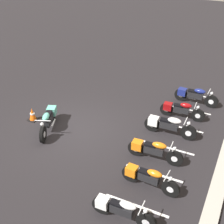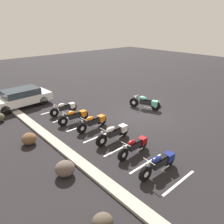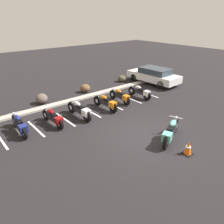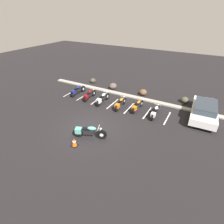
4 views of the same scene
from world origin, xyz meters
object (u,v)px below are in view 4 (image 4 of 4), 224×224
(car_white, at_px, (204,110))
(traffic_cone, at_px, (74,142))
(parked_bike_0, at_px, (77,91))
(parked_bike_5, at_px, (155,112))
(landscape_rock_3, at_px, (143,92))
(landscape_rock_1, at_px, (93,81))
(landscape_rock_0, at_px, (113,86))
(parked_bike_3, at_px, (120,103))
(parked_bike_4, at_px, (137,106))
(landscape_rock_2, at_px, (185,100))
(parked_bike_2, at_px, (102,99))
(parked_bike_1, at_px, (89,95))
(motorcycle_teal_featured, at_px, (88,132))

(car_white, relative_size, traffic_cone, 7.45)
(parked_bike_0, height_order, car_white, car_white)
(parked_bike_5, height_order, landscape_rock_3, parked_bike_5)
(landscape_rock_1, height_order, landscape_rock_3, landscape_rock_3)
(landscape_rock_1, bearing_deg, landscape_rock_0, -8.76)
(parked_bike_3, bearing_deg, traffic_cone, 174.85)
(parked_bike_4, relative_size, landscape_rock_3, 2.79)
(parked_bike_4, relative_size, landscape_rock_2, 3.03)
(parked_bike_4, xyz_separation_m, parked_bike_5, (1.60, -0.24, -0.00))
(car_white, relative_size, landscape_rock_3, 6.01)
(landscape_rock_1, bearing_deg, landscape_rock_3, -3.27)
(parked_bike_2, distance_m, landscape_rock_2, 7.49)
(landscape_rock_2, relative_size, landscape_rock_3, 0.92)
(landscape_rock_1, height_order, traffic_cone, traffic_cone)
(landscape_rock_1, bearing_deg, parked_bike_3, -35.03)
(landscape_rock_0, height_order, landscape_rock_3, landscape_rock_0)
(parked_bike_5, xyz_separation_m, landscape_rock_2, (1.63, 3.70, -0.15))
(parked_bike_0, distance_m, landscape_rock_3, 6.51)
(landscape_rock_1, bearing_deg, parked_bike_1, -60.10)
(landscape_rock_3, bearing_deg, parked_bike_5, -56.34)
(parked_bike_4, bearing_deg, landscape_rock_0, 56.07)
(car_white, bearing_deg, parked_bike_1, 96.99)
(traffic_cone, bearing_deg, car_white, 48.40)
(parked_bike_2, bearing_deg, parked_bike_0, 82.20)
(car_white, height_order, traffic_cone, car_white)
(parked_bike_4, bearing_deg, parked_bike_1, 95.84)
(landscape_rock_0, relative_size, landscape_rock_2, 1.18)
(motorcycle_teal_featured, xyz_separation_m, landscape_rock_0, (-2.55, 8.02, -0.15))
(parked_bike_1, height_order, landscape_rock_2, parked_bike_1)
(parked_bike_2, height_order, parked_bike_5, parked_bike_2)
(parked_bike_2, xyz_separation_m, parked_bike_4, (3.25, 0.31, -0.03))
(parked_bike_5, relative_size, traffic_cone, 3.43)
(motorcycle_teal_featured, bearing_deg, parked_bike_1, 103.17)
(parked_bike_5, bearing_deg, parked_bike_0, 86.66)
(car_white, bearing_deg, parked_bike_5, 114.23)
(landscape_rock_1, xyz_separation_m, traffic_cone, (5.18, -9.55, 0.01))
(parked_bike_5, distance_m, landscape_rock_1, 9.30)
(parked_bike_2, bearing_deg, motorcycle_teal_featured, -160.15)
(parked_bike_4, height_order, landscape_rock_3, parked_bike_4)
(parked_bike_3, bearing_deg, parked_bike_0, 83.29)
(parked_bike_3, relative_size, landscape_rock_2, 3.12)
(landscape_rock_3, bearing_deg, traffic_cone, -96.66)
(parked_bike_0, xyz_separation_m, traffic_cone, (4.66, -6.11, -0.17))
(traffic_cone, bearing_deg, parked_bike_5, 60.20)
(parked_bike_3, relative_size, parked_bike_4, 1.03)
(landscape_rock_2, xyz_separation_m, landscape_rock_3, (-3.88, -0.31, 0.03))
(parked_bike_1, distance_m, parked_bike_5, 6.38)
(parked_bike_4, xyz_separation_m, traffic_cone, (-1.72, -6.06, -0.15))
(parked_bike_4, bearing_deg, parked_bike_2, 98.89)
(parked_bike_2, distance_m, traffic_cone, 5.95)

